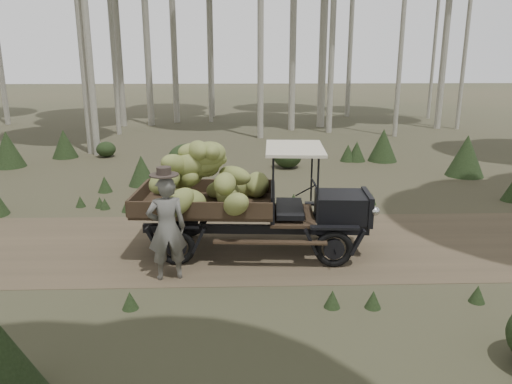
% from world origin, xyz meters
% --- Properties ---
extents(ground, '(120.00, 120.00, 0.00)m').
position_xyz_m(ground, '(0.00, 0.00, 0.00)').
color(ground, '#473D2B').
rests_on(ground, ground).
extents(dirt_track, '(70.00, 4.00, 0.01)m').
position_xyz_m(dirt_track, '(0.00, 0.00, 0.00)').
color(dirt_track, brown).
rests_on(dirt_track, ground).
extents(banana_truck, '(4.93, 2.69, 2.39)m').
position_xyz_m(banana_truck, '(1.24, -0.27, 1.40)').
color(banana_truck, black).
rests_on(banana_truck, ground).
extents(farmer, '(0.79, 0.62, 2.09)m').
position_xyz_m(farmer, '(0.23, -1.59, 0.99)').
color(farmer, '#5C5A54').
rests_on(farmer, ground).
extents(undergrowth, '(23.00, 22.01, 1.39)m').
position_xyz_m(undergrowth, '(-2.08, -0.79, 0.53)').
color(undergrowth, '#233319').
rests_on(undergrowth, ground).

